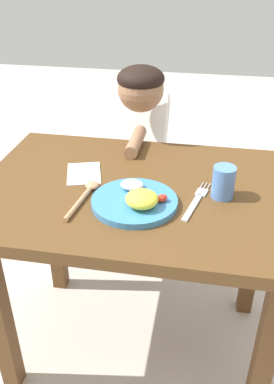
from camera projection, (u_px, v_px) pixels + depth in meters
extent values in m
plane|color=beige|center=(140.00, 341.00, 1.67)|extent=(8.00, 8.00, 0.00)
cube|color=#56381B|center=(140.00, 193.00, 1.31)|extent=(1.03, 0.70, 0.04)
cube|color=#55361C|center=(0.00, 316.00, 1.34)|extent=(0.06, 0.06, 0.68)
cube|color=#55361C|center=(265.00, 355.00, 1.21)|extent=(0.06, 0.06, 0.68)
cube|color=#55361C|center=(54.00, 225.00, 1.77)|extent=(0.06, 0.06, 0.68)
cube|color=#55361C|center=(254.00, 247.00, 1.64)|extent=(0.06, 0.06, 0.68)
cylinder|color=#3D83C1|center=(135.00, 202.00, 1.21)|extent=(0.25, 0.25, 0.02)
ellipsoid|color=yellow|center=(142.00, 199.00, 1.16)|extent=(0.09, 0.09, 0.05)
ellipsoid|color=red|center=(150.00, 200.00, 1.18)|extent=(0.02, 0.03, 0.02)
ellipsoid|color=red|center=(162.00, 198.00, 1.19)|extent=(0.04, 0.04, 0.02)
ellipsoid|color=silver|center=(132.00, 185.00, 1.25)|extent=(0.07, 0.06, 0.03)
cube|color=silver|center=(192.00, 207.00, 1.19)|extent=(0.05, 0.15, 0.01)
cube|color=silver|center=(202.00, 192.00, 1.27)|extent=(0.04, 0.05, 0.01)
cylinder|color=silver|center=(209.00, 187.00, 1.30)|extent=(0.01, 0.04, 0.00)
cylinder|color=silver|center=(205.00, 186.00, 1.30)|extent=(0.01, 0.04, 0.00)
cylinder|color=silver|center=(202.00, 185.00, 1.30)|extent=(0.01, 0.04, 0.00)
cylinder|color=tan|center=(78.00, 204.00, 1.20)|extent=(0.04, 0.17, 0.01)
ellipsoid|color=tan|center=(92.00, 185.00, 1.29)|extent=(0.05, 0.05, 0.02)
cylinder|color=#5485D0|center=(223.00, 182.00, 1.23)|extent=(0.07, 0.07, 0.10)
cube|color=#41435A|center=(146.00, 205.00, 2.01)|extent=(0.20, 0.14, 0.56)
cube|color=white|center=(144.00, 132.00, 1.72)|extent=(0.18, 0.28, 0.33)
sphere|color=#9E7051|center=(141.00, 89.00, 1.54)|extent=(0.17, 0.17, 0.17)
ellipsoid|color=black|center=(141.00, 79.00, 1.52)|extent=(0.18, 0.18, 0.09)
cylinder|color=#9E7051|center=(136.00, 142.00, 1.54)|extent=(0.05, 0.20, 0.05)
cube|color=white|center=(84.00, 174.00, 1.37)|extent=(0.15, 0.17, 0.00)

